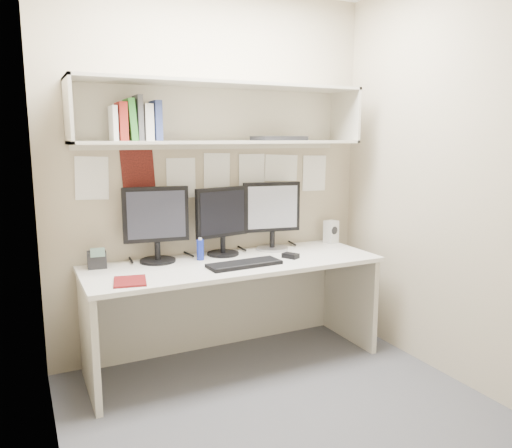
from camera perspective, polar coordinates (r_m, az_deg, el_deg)
name	(u,v)px	position (r m, az deg, el deg)	size (l,w,h in m)	color
floor	(278,406)	(3.13, 2.58, -20.04)	(2.40, 2.00, 0.01)	#45454A
wall_back	(214,174)	(3.63, -4.82, 5.71)	(2.40, 0.02, 2.60)	tan
wall_front	(411,210)	(1.92, 17.26, 1.58)	(2.40, 0.02, 2.60)	tan
wall_left	(42,197)	(2.40, -23.28, 2.80)	(0.02, 2.00, 2.60)	tan
wall_right	(443,178)	(3.47, 20.56, 4.92)	(0.02, 2.00, 2.60)	tan
desk	(234,312)	(3.51, -2.50, -10.04)	(2.00, 0.70, 0.73)	beige
overhead_hutch	(221,114)	(3.50, -4.07, 12.45)	(2.00, 0.38, 0.40)	beige
pinned_papers	(214,181)	(3.63, -4.77, 4.92)	(1.92, 0.01, 0.48)	white
monitor_left	(156,222)	(3.40, -11.34, 0.25)	(0.44, 0.24, 0.51)	black
monitor_center	(222,218)	(3.55, -3.89, 0.64)	(0.42, 0.23, 0.48)	black
monitor_right	(272,213)	(3.71, 1.82, 1.21)	(0.43, 0.24, 0.51)	#A5A5AA
keyboard	(244,264)	(3.28, -1.34, -4.60)	(0.49, 0.17, 0.02)	black
mouse	(291,256)	(3.50, 3.97, -3.63)	(0.07, 0.11, 0.03)	black
speaker	(331,232)	(4.02, 8.57, -0.87)	(0.11, 0.11, 0.18)	silver
blue_bottle	(200,249)	(3.44, -6.39, -2.91)	(0.05, 0.05, 0.15)	navy
maroon_notebook	(130,281)	(3.01, -14.21, -6.36)	(0.18, 0.22, 0.01)	#601011
desk_phone	(97,259)	(3.38, -17.73, -3.87)	(0.13, 0.12, 0.14)	black
book_stack	(136,121)	(3.29, -13.55, 11.37)	(0.30, 0.17, 0.28)	white
hutch_tray	(280,138)	(3.62, 2.73, 9.76)	(0.42, 0.16, 0.03)	black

